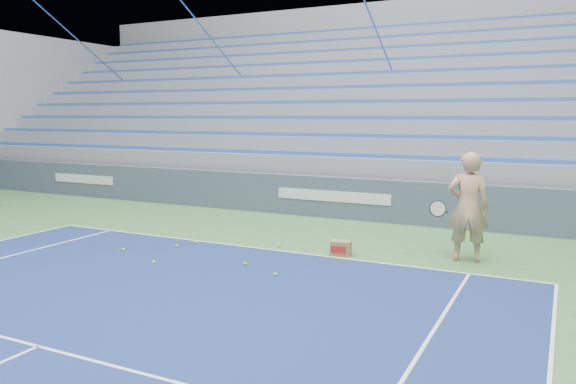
# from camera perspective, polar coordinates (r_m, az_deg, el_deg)

# --- Properties ---
(sponsor_barrier) EXTENTS (30.00, 0.32, 1.10)m
(sponsor_barrier) POSITION_cam_1_polar(r_m,az_deg,el_deg) (15.06, 4.76, -0.54)
(sponsor_barrier) COLOR #3F4D61
(sponsor_barrier) RESTS_ON ground
(bleachers) EXTENTS (31.00, 9.15, 7.30)m
(bleachers) POSITION_cam_1_polar(r_m,az_deg,el_deg) (20.33, 10.82, 6.64)
(bleachers) COLOR gray
(bleachers) RESTS_ON ground
(tennis_player) EXTENTS (1.02, 0.93, 2.07)m
(tennis_player) POSITION_cam_1_polar(r_m,az_deg,el_deg) (11.02, 17.80, -1.46)
(tennis_player) COLOR tan
(tennis_player) RESTS_ON ground
(ball_box) EXTENTS (0.44, 0.37, 0.29)m
(ball_box) POSITION_cam_1_polar(r_m,az_deg,el_deg) (11.14, 5.40, -5.68)
(ball_box) COLOR #906645
(ball_box) RESTS_ON ground
(tennis_ball_0) EXTENTS (0.07, 0.07, 0.07)m
(tennis_ball_0) POSITION_cam_1_polar(r_m,az_deg,el_deg) (10.39, -4.35, -7.30)
(tennis_ball_0) COLOR #BCE22E
(tennis_ball_0) RESTS_ON ground
(tennis_ball_1) EXTENTS (0.07, 0.07, 0.07)m
(tennis_ball_1) POSITION_cam_1_polar(r_m,az_deg,el_deg) (11.90, -16.39, -5.64)
(tennis_ball_1) COLOR #BCE22E
(tennis_ball_1) RESTS_ON ground
(tennis_ball_2) EXTENTS (0.07, 0.07, 0.07)m
(tennis_ball_2) POSITION_cam_1_polar(r_m,az_deg,el_deg) (10.76, -13.48, -6.96)
(tennis_ball_2) COLOR #BCE22E
(tennis_ball_2) RESTS_ON ground
(tennis_ball_3) EXTENTS (0.07, 0.07, 0.07)m
(tennis_ball_3) POSITION_cam_1_polar(r_m,az_deg,el_deg) (11.77, -0.87, -5.47)
(tennis_ball_3) COLOR #BCE22E
(tennis_ball_3) RESTS_ON ground
(tennis_ball_4) EXTENTS (0.07, 0.07, 0.07)m
(tennis_ball_4) POSITION_cam_1_polar(r_m,az_deg,el_deg) (11.94, -11.26, -5.42)
(tennis_ball_4) COLOR #BCE22E
(tennis_ball_4) RESTS_ON ground
(tennis_ball_5) EXTENTS (0.07, 0.07, 0.07)m
(tennis_ball_5) POSITION_cam_1_polar(r_m,az_deg,el_deg) (12.24, -9.35, -5.05)
(tennis_ball_5) COLOR #BCE22E
(tennis_ball_5) RESTS_ON ground
(tennis_ball_6) EXTENTS (0.07, 0.07, 0.07)m
(tennis_ball_6) POSITION_cam_1_polar(r_m,az_deg,el_deg) (9.70, -1.31, -8.38)
(tennis_ball_6) COLOR #BCE22E
(tennis_ball_6) RESTS_ON ground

